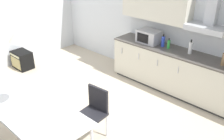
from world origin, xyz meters
The scene contains 14 objects.
ground_plane centered at (0.00, 0.00, -0.01)m, with size 9.36×7.35×0.02m, color beige.
wall_back centered at (0.00, 2.50, 1.43)m, with size 7.49×0.10×2.87m, color silver.
kitchen_counter centered at (1.09, 2.15, 0.46)m, with size 3.85×0.63×0.91m.
backsplash_tile centered at (1.09, 2.44, 1.14)m, with size 3.83×0.02×0.46m, color silver.
upper_wall_cabinets centered at (1.09, 2.28, 1.70)m, with size 3.83×0.40×0.61m.
microwave centered at (-0.10, 2.15, 1.05)m, with size 0.48×0.35×0.28m.
bottle_white centered at (0.86, 2.19, 1.03)m, with size 0.08×0.08×0.29m.
bottle_blue centered at (0.26, 2.17, 1.02)m, with size 0.07×0.07×0.26m.
bottle_green centered at (0.40, 2.15, 1.00)m, with size 0.06×0.06×0.22m.
bottle_brown centered at (1.55, 2.11, 1.02)m, with size 0.07×0.07×0.27m.
dining_table centered at (0.05, -0.81, 0.68)m, with size 1.68×0.85×0.73m.
chair_far_right centered at (0.43, -0.01, 0.53)m, with size 0.43×0.43×0.87m.
guitar_amp centered at (-2.77, 0.49, 0.22)m, with size 0.52×0.37×0.44m.
pendant_lamp centered at (0.05, -0.81, 1.91)m, with size 0.32×0.32×0.22m, color silver.
Camera 1 is at (2.82, -2.19, 2.86)m, focal length 40.00 mm.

